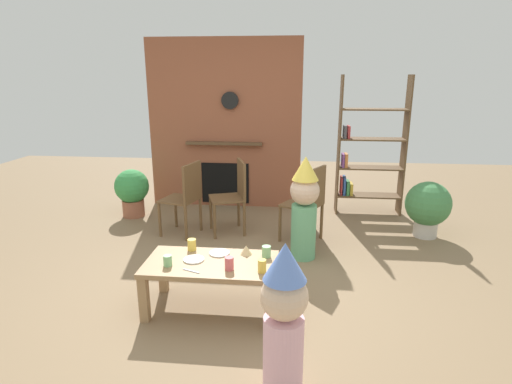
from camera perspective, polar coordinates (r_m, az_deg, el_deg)
name	(u,v)px	position (r m, az deg, el deg)	size (l,w,h in m)	color
ground_plane	(235,290)	(3.87, -2.88, -13.37)	(12.00, 12.00, 0.00)	#846B4C
brick_fireplace_feature	(225,125)	(6.07, -4.28, 9.20)	(2.20, 0.28, 2.40)	#935138
bookshelf	(366,153)	(5.91, 14.97, 5.18)	(0.90, 0.28, 1.90)	brown
coffee_table	(211,270)	(3.45, -6.18, -10.62)	(1.08, 0.57, 0.42)	#9E7A51
paper_cup_near_left	(262,266)	(3.22, 0.84, -10.19)	(0.06, 0.06, 0.10)	#F2CC4C
paper_cup_near_right	(168,261)	(3.40, -12.12, -9.25)	(0.07, 0.07, 0.09)	#8CD18C
paper_cup_center	(229,263)	(3.26, -3.72, -9.84)	(0.07, 0.07, 0.11)	#E5666B
paper_cup_far_left	(266,252)	(3.47, 1.44, -8.23)	(0.07, 0.07, 0.09)	#8CD18C
paper_cup_far_right	(192,245)	(3.64, -8.86, -7.21)	(0.07, 0.07, 0.10)	#F2CC4C
paper_plate_front	(194,259)	(3.47, -8.60, -9.21)	(0.17, 0.17, 0.01)	white
paper_plate_rear	(219,253)	(3.56, -5.09, -8.39)	(0.18, 0.18, 0.01)	white
birthday_cake_slice	(246,250)	(3.52, -1.38, -8.01)	(0.10, 0.10, 0.08)	#EAC68C
table_fork	(191,271)	(3.29, -8.94, -10.72)	(0.15, 0.02, 0.01)	silver
child_with_cone_hat	(284,319)	(2.50, 3.87, -17.12)	(0.28, 0.28, 1.00)	#EAB2C6
child_in_pink	(304,206)	(4.32, 6.70, -1.87)	(0.31, 0.31, 1.10)	#66B27F
dining_chair_left	(186,195)	(5.01, -9.65, -0.35)	(0.49, 0.49, 0.90)	brown
dining_chair_middle	(234,192)	(5.04, -3.04, -0.04)	(0.51, 0.51, 0.90)	brown
dining_chair_right	(309,200)	(4.77, 7.31, -1.10)	(0.54, 0.54, 0.90)	brown
potted_plant_tall	(428,206)	(5.33, 22.67, -1.79)	(0.53, 0.53, 0.68)	beige
potted_plant_short	(132,190)	(5.90, -16.76, 0.28)	(0.46, 0.46, 0.66)	#9E5B42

